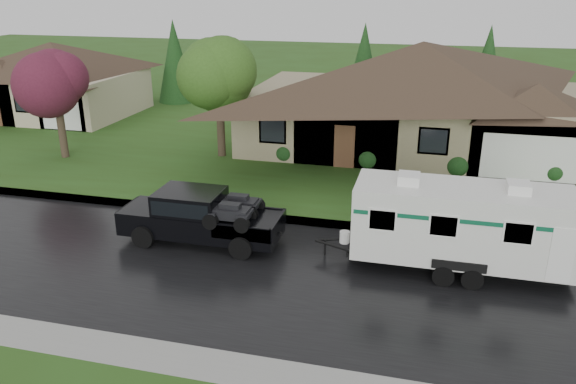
% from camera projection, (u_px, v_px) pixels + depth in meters
% --- Properties ---
extents(ground, '(140.00, 140.00, 0.00)m').
position_uv_depth(ground, '(338.00, 254.00, 19.05)').
color(ground, '#2B4B17').
rests_on(ground, ground).
extents(road, '(140.00, 8.00, 0.01)m').
position_uv_depth(road, '(328.00, 282.00, 17.24)').
color(road, black).
rests_on(road, ground).
extents(curb, '(140.00, 0.50, 0.15)m').
position_uv_depth(curb, '(348.00, 226.00, 21.07)').
color(curb, gray).
rests_on(curb, ground).
extents(lawn, '(140.00, 26.00, 0.15)m').
position_uv_depth(lawn, '(381.00, 139.00, 32.64)').
color(lawn, '#2B4B17').
rests_on(lawn, ground).
extents(house_main, '(19.44, 10.80, 6.90)m').
position_uv_depth(house_main, '(426.00, 84.00, 29.82)').
color(house_main, gray).
rests_on(house_main, lawn).
extents(house_far, '(10.80, 8.64, 5.80)m').
position_uv_depth(house_far, '(56.00, 73.00, 37.41)').
color(house_far, '#BCAF8C').
rests_on(house_far, lawn).
extents(tree_left_green, '(3.61, 3.61, 5.97)m').
position_uv_depth(tree_left_green, '(219.00, 76.00, 27.88)').
color(tree_left_green, '#382B1E').
rests_on(tree_left_green, lawn).
extents(tree_red, '(3.31, 3.31, 5.47)m').
position_uv_depth(tree_red, '(55.00, 83.00, 27.78)').
color(tree_red, '#382B1E').
rests_on(tree_red, lawn).
extents(shrub_row, '(13.60, 1.00, 1.00)m').
position_uv_depth(shrub_row, '(412.00, 161.00, 26.80)').
color(shrub_row, '#143814').
rests_on(shrub_row, lawn).
extents(pickup_truck, '(5.62, 2.14, 1.87)m').
position_uv_depth(pickup_truck, '(198.00, 215.00, 19.65)').
color(pickup_truck, black).
rests_on(pickup_truck, ground).
extents(travel_trailer, '(6.94, 2.44, 3.11)m').
position_uv_depth(travel_trailer, '(461.00, 223.00, 17.39)').
color(travel_trailer, silver).
rests_on(travel_trailer, ground).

